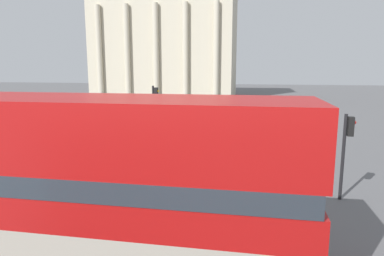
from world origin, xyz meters
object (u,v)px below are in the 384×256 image
object	(u,v)px
traffic_light_near	(346,144)
pedestrian_yellow	(160,112)
plaza_building_left	(167,45)
pedestrian_red	(241,104)
double_decker_bus	(77,178)
traffic_light_mid	(155,109)

from	to	relation	value
traffic_light_near	pedestrian_yellow	bearing A→B (deg)	125.98
plaza_building_left	pedestrian_yellow	xyz separation A→B (m)	(6.79, -29.46, -7.64)
pedestrian_yellow	pedestrian_red	distance (m)	10.00
pedestrian_yellow	plaza_building_left	bearing A→B (deg)	87.05
double_decker_bus	pedestrian_yellow	bearing A→B (deg)	107.63
double_decker_bus	traffic_light_mid	size ratio (longest dim) A/B	2.78
plaza_building_left	traffic_light_mid	size ratio (longest dim) A/B	6.16
plaza_building_left	pedestrian_yellow	distance (m)	31.18
traffic_light_near	pedestrian_red	bearing A→B (deg)	101.34
traffic_light_mid	pedestrian_red	bearing A→B (deg)	75.30
pedestrian_yellow	double_decker_bus	bearing A→B (deg)	-95.23
traffic_light_mid	pedestrian_red	xyz separation A→B (m)	(4.42, 16.83, -1.44)
pedestrian_yellow	traffic_light_near	bearing A→B (deg)	-69.95
traffic_light_near	double_decker_bus	bearing A→B (deg)	-140.87
traffic_light_near	pedestrian_red	xyz separation A→B (m)	(-4.62, 23.06, -1.07)
double_decker_bus	traffic_light_mid	bearing A→B (deg)	105.03
double_decker_bus	pedestrian_red	size ratio (longest dim) A/B	5.85
traffic_light_near	pedestrian_yellow	size ratio (longest dim) A/B	1.80
pedestrian_red	pedestrian_yellow	bearing A→B (deg)	-21.95
double_decker_bus	pedestrian_yellow	xyz separation A→B (m)	(-4.09, 21.65, -1.31)
plaza_building_left	pedestrian_red	size ratio (longest dim) A/B	12.96
traffic_light_near	traffic_light_mid	xyz separation A→B (m)	(-9.04, 6.22, 0.37)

